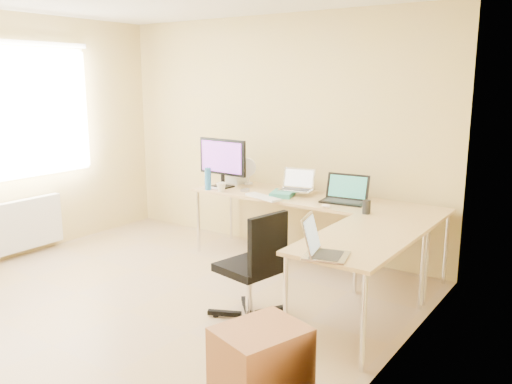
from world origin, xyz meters
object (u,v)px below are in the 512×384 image
Objects in this scene: desk_main at (312,232)px; laptop_return at (327,241)px; monitor at (223,163)px; mug at (221,187)px; cabinet at (261,383)px; laptop_center at (296,180)px; desk_fan at (248,172)px; office_chair at (249,261)px; desk_return at (359,283)px; keyboard at (263,197)px; laptop_black at (344,189)px; water_bottle at (208,179)px.

laptop_return is at bearing -58.11° from desk_main.
laptop_return is at bearing -32.79° from monitor.
mug is 0.17× the size of cabinet.
laptop_center reaches higher than mug.
mug is 0.38× the size of desk_fan.
office_chair reaches higher than cabinet.
desk_return is 3.81× the size of laptop_center.
laptop_center is 0.77× the size of keyboard.
mug is at bearing -173.75° from laptop_black.
mug is at bearing -167.76° from laptop_center.
monitor is at bearing 156.09° from desk_return.
desk_return is 3.04× the size of laptop_black.
desk_fan is at bearing 32.86° from laptop_return.
laptop_center is (0.89, 0.10, -0.11)m from monitor.
desk_main reaches higher than cabinet.
cabinet is at bearing -76.47° from desk_fan.
laptop_return is 0.37× the size of office_chair.
keyboard is (-0.40, -0.30, 0.38)m from desk_main.
cabinet is (1.53, -2.28, -0.38)m from keyboard.
water_bottle is (-2.10, 0.70, 0.49)m from desk_return.
monitor is 1.48× the size of laptop_black.
desk_fan is (0.18, 0.50, 0.02)m from water_bottle.
laptop_return reaches higher than mug.
desk_main is at bearing 17.32° from laptop_return.
keyboard is at bearing 0.00° from mug.
monitor reaches higher than office_chair.
desk_fan is (-1.92, 1.20, 0.51)m from desk_return.
office_chair is (-0.77, -0.39, 0.14)m from desk_return.
water_bottle is at bearing -133.48° from desk_fan.
office_chair is (-0.76, 0.16, -0.34)m from laptop_return.
laptop_black is at bearing 124.76° from cabinet.
water_bottle is (-0.04, -0.21, -0.15)m from monitor.
water_bottle is at bearing 152.72° from cabinet.
keyboard reaches higher than cabinet.
keyboard reaches higher than desk_return.
laptop_black is (1.44, 0.08, -0.14)m from monitor.
laptop_black is at bearing -1.48° from desk_main.
mug is 0.12× the size of office_chair.
desk_return is 2.32m from desk_fan.
keyboard is (-0.20, -0.31, -0.15)m from laptop_center.
mug is 3.10m from cabinet.
laptop_center is 0.80× the size of laptop_black.
water_bottle is at bearing -96.89° from monitor.
desk_fan reaches higher than laptop_center.
laptop_black reaches higher than cabinet.
laptop_center is 1.41× the size of water_bottle.
desk_fan is 1.99m from office_chair.
laptop_center is at bearing 175.04° from desk_main.
monitor is (-2.07, 0.92, 0.64)m from desk_return.
mug is (-0.74, -0.31, -0.11)m from laptop_center.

